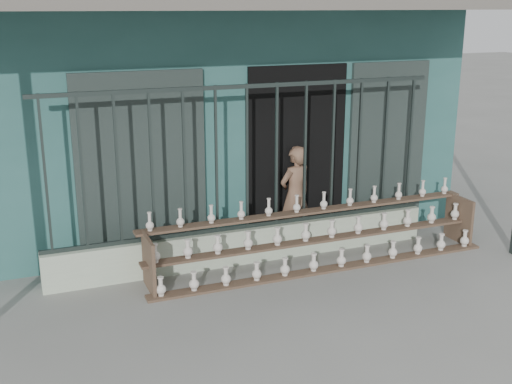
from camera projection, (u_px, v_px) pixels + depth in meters
name	position (u px, v px, depth m)	size (l,w,h in m)	color
ground	(290.00, 303.00, 7.02)	(60.00, 60.00, 0.00)	slate
workshop_building	(183.00, 103.00, 10.34)	(7.40, 6.60, 3.21)	#295854
parapet_wall	(247.00, 244.00, 8.12)	(5.00, 0.20, 0.45)	#B3C3A7
security_fence	(247.00, 158.00, 7.80)	(5.00, 0.04, 1.80)	#283330
shelf_rack	(319.00, 237.00, 7.99)	(4.50, 0.68, 0.85)	brown
elderly_woman	(295.00, 195.00, 8.62)	(0.50, 0.33, 1.36)	brown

